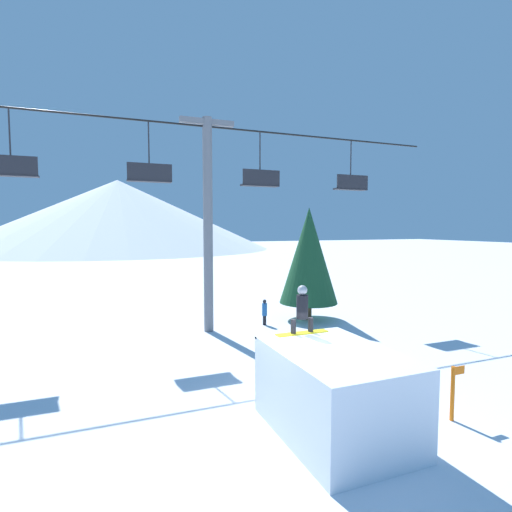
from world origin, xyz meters
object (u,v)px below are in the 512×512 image
at_px(snow_ramp, 335,392).
at_px(snowboarder, 302,310).
at_px(distant_skier, 265,311).
at_px(trail_marker, 453,391).
at_px(pine_tree_near, 309,255).

distance_m(snow_ramp, snowboarder, 2.22).
bearing_deg(snowboarder, snow_ramp, -89.92).
height_order(snow_ramp, distant_skier, snow_ramp).
bearing_deg(trail_marker, snow_ramp, 170.01).
distance_m(snowboarder, distant_skier, 8.85).
bearing_deg(trail_marker, distant_skier, 92.98).
xyz_separation_m(snow_ramp, distant_skier, (2.47, 9.84, -0.29)).
xyz_separation_m(snow_ramp, snowboarder, (-0.00, 1.55, 1.59)).
distance_m(pine_tree_near, distant_skier, 3.61).
distance_m(snow_ramp, pine_tree_near, 11.47).
height_order(snow_ramp, trail_marker, snow_ramp).
bearing_deg(pine_tree_near, snow_ramp, -116.27).
bearing_deg(pine_tree_near, snowboarder, -120.27).
distance_m(snow_ramp, distant_skier, 10.15).
xyz_separation_m(snowboarder, distant_skier, (2.47, 8.29, -1.88)).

